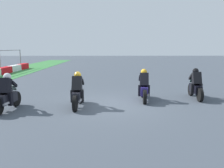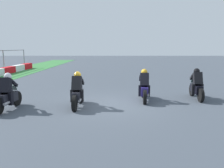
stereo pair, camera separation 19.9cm
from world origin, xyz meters
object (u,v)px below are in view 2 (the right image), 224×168
object	(u,v)px
rider_lane_b	(144,88)
rider_lane_c	(78,92)
rider_lane_a	(197,86)
rider_lane_d	(7,95)

from	to	relation	value
rider_lane_b	rider_lane_c	size ratio (longest dim) A/B	1.00
rider_lane_b	rider_lane_c	bearing A→B (deg)	115.86
rider_lane_a	rider_lane_d	distance (m)	8.63
rider_lane_a	rider_lane_d	xyz separation A→B (m)	(-2.07, 8.38, 0.00)
rider_lane_a	rider_lane_d	world-z (taller)	same
rider_lane_a	rider_lane_b	distance (m)	2.66
rider_lane_a	rider_lane_c	size ratio (longest dim) A/B	1.00
rider_lane_c	rider_lane_a	bearing A→B (deg)	-73.33
rider_lane_a	rider_lane_c	distance (m)	5.84
rider_lane_b	rider_lane_d	bearing A→B (deg)	110.86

